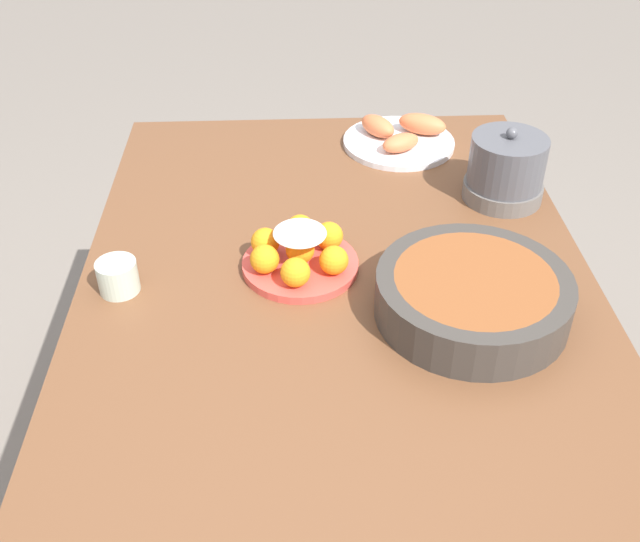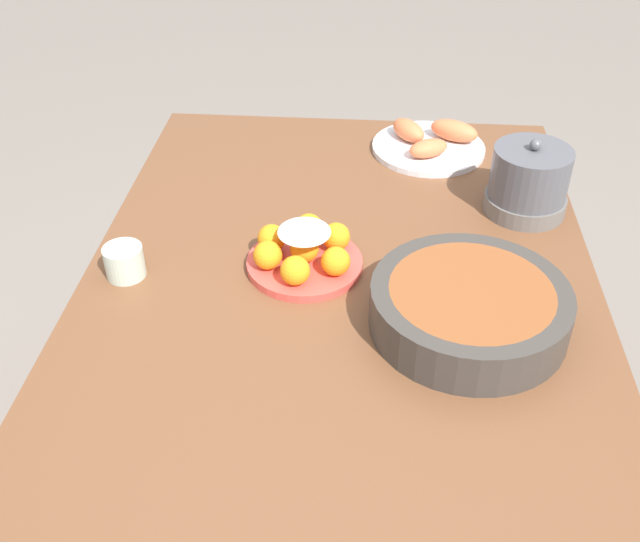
# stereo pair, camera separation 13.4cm
# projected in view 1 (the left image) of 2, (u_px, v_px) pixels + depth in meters

# --- Properties ---
(dining_table) EXTENTS (1.55, 0.96, 0.76)m
(dining_table) POSITION_uv_depth(u_px,v_px,m) (340.00, 347.00, 1.37)
(dining_table) COLOR brown
(dining_table) RESTS_ON ground_plane
(cake_plate) EXTENTS (0.22, 0.22, 0.09)m
(cake_plate) POSITION_uv_depth(u_px,v_px,m) (299.00, 254.00, 1.40)
(cake_plate) COLOR #E04C42
(cake_plate) RESTS_ON dining_table
(serving_bowl) EXTENTS (0.34, 0.34, 0.08)m
(serving_bowl) POSITION_uv_depth(u_px,v_px,m) (473.00, 295.00, 1.29)
(serving_bowl) COLOR #3D3833
(serving_bowl) RESTS_ON dining_table
(seafood_platter) EXTENTS (0.27, 0.27, 0.06)m
(seafood_platter) POSITION_uv_depth(u_px,v_px,m) (400.00, 137.00, 1.81)
(seafood_platter) COLOR silver
(seafood_platter) RESTS_ON dining_table
(cup_near) EXTENTS (0.07, 0.07, 0.06)m
(cup_near) POSITION_uv_depth(u_px,v_px,m) (118.00, 277.00, 1.35)
(cup_near) COLOR beige
(cup_near) RESTS_ON dining_table
(warming_pot) EXTENTS (0.17, 0.17, 0.17)m
(warming_pot) POSITION_uv_depth(u_px,v_px,m) (506.00, 169.00, 1.58)
(warming_pot) COLOR #66605B
(warming_pot) RESTS_ON dining_table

